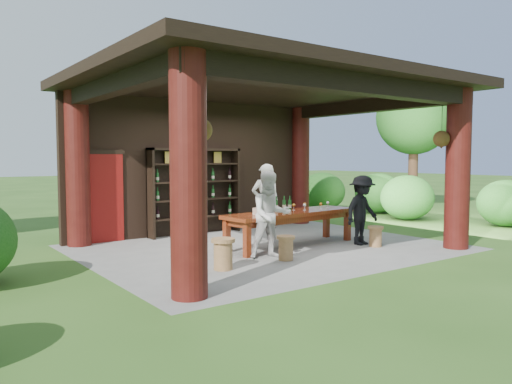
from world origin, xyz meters
TOP-DOWN VIEW (x-y plane):
  - ground at (0.00, 0.00)m, footprint 90.00×90.00m
  - pavilion at (-0.01, 0.43)m, footprint 7.50×6.00m
  - wine_shelf at (-0.35, 2.45)m, footprint 2.41×0.37m
  - tasting_table at (0.50, -0.19)m, footprint 3.29×1.11m
  - stool_near_left at (-0.52, -1.26)m, footprint 0.34×0.34m
  - stool_near_right at (1.91, -1.30)m, footprint 0.33×0.33m
  - stool_far_left at (-1.88, -1.24)m, footprint 0.41×0.41m
  - host at (0.43, 0.62)m, footprint 0.75×0.63m
  - guest_woman at (-0.62, -0.92)m, footprint 0.94×0.83m
  - guest_man at (1.87, -0.96)m, footprint 1.03×0.66m
  - table_bottles at (0.52, 0.09)m, footprint 0.39×0.16m
  - table_glasses at (1.10, -0.14)m, footprint 1.04×0.28m
  - napkin_basket at (-0.40, -0.30)m, footprint 0.27×0.20m
  - shrubs at (3.19, 1.18)m, footprint 15.09×9.13m
  - trees at (3.93, 1.79)m, footprint 21.07×11.06m

SIDE VIEW (x-z plane):
  - ground at x=0.00m, z-range 0.00..0.00m
  - stool_near_right at x=1.91m, z-range 0.01..0.45m
  - stool_near_left at x=-0.52m, z-range 0.01..0.47m
  - stool_far_left at x=-1.88m, z-range 0.02..0.55m
  - shrubs at x=3.19m, z-range -0.12..1.24m
  - tasting_table at x=0.50m, z-range 0.26..1.01m
  - guest_man at x=1.87m, z-range 0.00..1.51m
  - napkin_basket at x=-0.40m, z-range 0.75..0.89m
  - guest_woman at x=-0.62m, z-range 0.00..1.64m
  - table_glasses at x=1.10m, z-range 0.75..0.90m
  - host at x=0.43m, z-range 0.00..1.75m
  - table_bottles at x=0.52m, z-range 0.75..1.06m
  - wine_shelf at x=-0.35m, z-range 0.00..2.13m
  - pavilion at x=-0.01m, z-range 0.33..3.93m
  - trees at x=3.93m, z-range 0.97..5.77m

